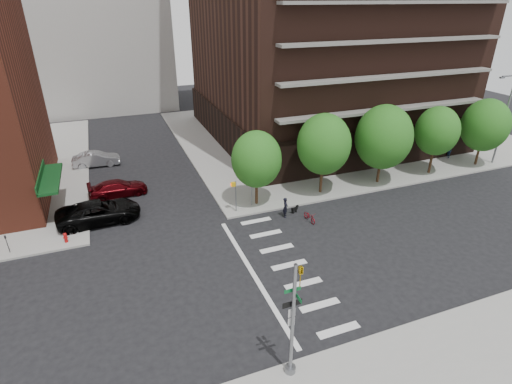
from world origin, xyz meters
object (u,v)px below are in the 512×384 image
Objects in this scene: traffic_signal at (293,330)px; fire_hydrant at (65,237)px; scooter at (310,217)px; pedestrian_far at (449,150)px; dog_walker at (285,207)px; parked_car_silver at (96,159)px; parked_car_maroon at (118,188)px; parked_car_black at (99,212)px.

fire_hydrant is at bearing 123.26° from traffic_signal.
pedestrian_far reaches higher than scooter.
dog_walker is at bearing -62.74° from pedestrian_far.
traffic_signal is 3.95× the size of scooter.
traffic_signal is 30.77m from parked_car_silver.
fire_hydrant is 0.15× the size of parked_car_maroon.
pedestrian_far reaches higher than parked_car_maroon.
fire_hydrant is (-10.03, 15.29, -2.15)m from traffic_signal.
traffic_signal is at bearing -125.66° from scooter.
parked_car_silver reaches higher than parked_car_maroon.
traffic_signal reaches higher than dog_walker.
parked_car_silver is at bearing -94.15° from pedestrian_far.
dog_walker is (5.86, 13.33, -1.88)m from traffic_signal.
parked_car_black is (-7.73, 17.68, -1.85)m from traffic_signal.
fire_hydrant is 0.16× the size of parked_car_silver.
dog_walker is (15.89, -1.96, 0.27)m from fire_hydrant.
parked_car_black reaches higher than parked_car_silver.
traffic_signal is 0.98× the size of parked_car_black.
traffic_signal is 22.78m from parked_car_maroon.
parked_car_black is at bearing 93.94° from dog_walker.
parked_car_maroon is 33.49m from pedestrian_far.
parked_car_maroon is 1.07× the size of parked_car_silver.
fire_hydrant is at bearing 165.00° from scooter.
parked_car_silver is 2.91× the size of pedestrian_far.
parked_car_maroon is 8.03m from parked_car_silver.
parked_car_black is 34.98m from pedestrian_far.
fire_hydrant is at bearing 104.66° from dog_walker.
parked_car_maroon is 16.63m from scooter.
parked_car_silver is (-7.70, 29.73, -1.95)m from traffic_signal.
traffic_signal is at bearing -159.48° from parked_car_black.
scooter is (13.40, -9.84, -0.31)m from parked_car_maroon.
parked_car_silver is at bearing 80.82° from fire_hydrant.
parked_car_maroon is at bearing 105.54° from traffic_signal.
parked_car_maroon is 3.11× the size of pedestrian_far.
traffic_signal is 18.42m from fire_hydrant.
traffic_signal is at bearing 177.98° from dog_walker.
parked_car_silver is at bearing 125.98° from scooter.
fire_hydrant is at bearing 173.59° from parked_car_silver.
parked_car_black reaches higher than dog_walker.
parked_car_black is 4.49m from parked_car_maroon.
scooter is 0.97× the size of pedestrian_far.
fire_hydrant is 17.66m from scooter.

